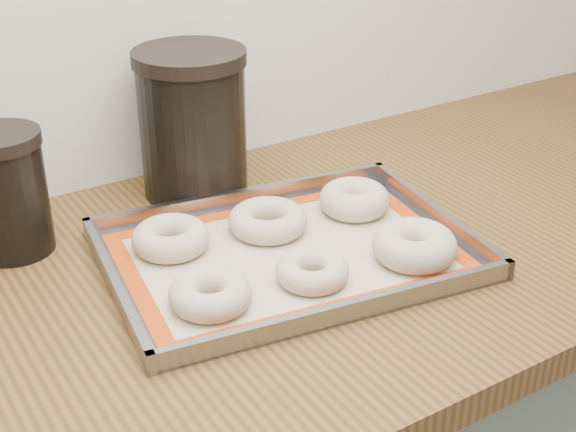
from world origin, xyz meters
TOP-DOWN VIEW (x-y plane):
  - countertop at (0.00, 1.68)m, footprint 3.06×0.68m
  - baking_tray at (0.21, 1.66)m, footprint 0.50×0.39m
  - baking_mat at (0.21, 1.66)m, footprint 0.46×0.35m
  - bagel_front_left at (0.07, 1.61)m, footprint 0.13×0.13m
  - bagel_front_mid at (0.20, 1.59)m, footprint 0.12×0.12m
  - bagel_front_right at (0.34, 1.56)m, footprint 0.14×0.14m
  - bagel_back_left at (0.09, 1.75)m, footprint 0.11×0.11m
  - bagel_back_mid at (0.22, 1.73)m, footprint 0.11×0.11m
  - bagel_back_right at (0.35, 1.71)m, footprint 0.13×0.13m
  - canister_mid at (-0.08, 1.87)m, footprint 0.11×0.11m
  - canister_right at (0.20, 1.90)m, footprint 0.16×0.16m

SIDE VIEW (x-z plane):
  - countertop at x=0.00m, z-range 0.86..0.90m
  - baking_mat at x=0.21m, z-range 0.90..0.91m
  - baking_tray at x=0.21m, z-range 0.89..0.92m
  - bagel_front_mid at x=0.20m, z-range 0.90..0.94m
  - bagel_back_mid at x=0.22m, z-range 0.90..0.94m
  - bagel_front_left at x=0.07m, z-range 0.90..0.94m
  - bagel_back_left at x=0.09m, z-range 0.90..0.94m
  - bagel_back_right at x=0.35m, z-range 0.90..0.94m
  - bagel_front_right at x=0.34m, z-range 0.90..0.95m
  - canister_mid at x=-0.08m, z-range 0.90..1.06m
  - canister_right at x=0.20m, z-range 0.90..1.12m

